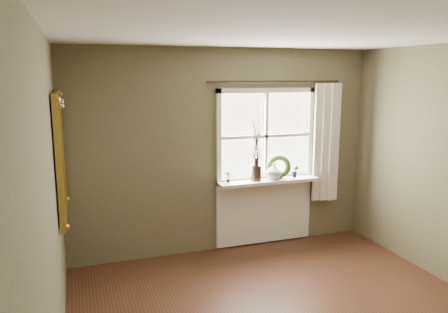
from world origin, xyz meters
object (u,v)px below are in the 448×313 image
dark_jug (256,173)px  gilt_mirror (60,155)px  wreath (279,169)px  cream_vase (274,171)px

dark_jug → gilt_mirror: bearing=-168.1°
dark_jug → wreath: wreath is taller
wreath → cream_vase: bearing=-135.4°
cream_vase → wreath: bearing=22.6°
dark_jug → cream_vase: (0.25, 0.00, 0.01)m
dark_jug → gilt_mirror: gilt_mirror is taller
cream_vase → gilt_mirror: bearing=-169.3°
gilt_mirror → wreath: bearing=11.2°
cream_vase → wreath: 0.10m
wreath → gilt_mirror: 2.77m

